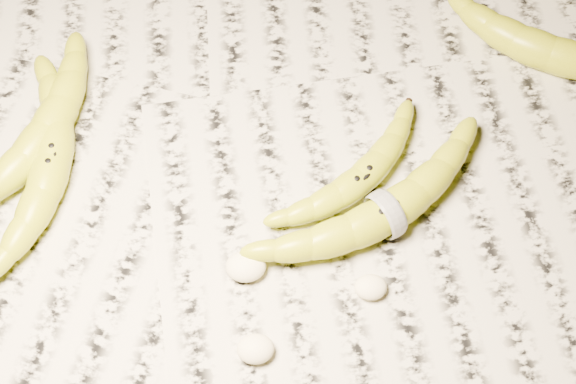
{
  "coord_description": "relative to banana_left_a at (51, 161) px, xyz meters",
  "views": [
    {
      "loc": [
        -0.04,
        -0.37,
        0.72
      ],
      "look_at": [
        -0.02,
        -0.01,
        0.05
      ],
      "focal_mm": 50.0,
      "sensor_mm": 36.0,
      "label": 1
    }
  ],
  "objects": [
    {
      "name": "ground",
      "position": [
        0.25,
        -0.06,
        -0.03
      ],
      "size": [
        3.0,
        3.0,
        0.0
      ],
      "primitive_type": "plane",
      "color": "black",
      "rests_on": "ground"
    },
    {
      "name": "newspaper_patch",
      "position": [
        0.25,
        -0.02,
        -0.02
      ],
      "size": [
        0.9,
        0.7,
        0.01
      ],
      "primitive_type": "cube",
      "color": "#BCB8A1",
      "rests_on": "ground"
    },
    {
      "name": "banana_left_a",
      "position": [
        0.0,
        0.0,
        0.0
      ],
      "size": [
        0.09,
        0.23,
        0.04
      ],
      "primitive_type": null,
      "rotation": [
        0.0,
        0.0,
        1.46
      ],
      "color": "#ADB817",
      "rests_on": "newspaper_patch"
    },
    {
      "name": "banana_left_b",
      "position": [
        -0.01,
        0.04,
        0.0
      ],
      "size": [
        0.15,
        0.21,
        0.04
      ],
      "primitive_type": null,
      "rotation": [
        0.0,
        0.0,
        1.1
      ],
      "color": "#ADB817",
      "rests_on": "newspaper_patch"
    },
    {
      "name": "banana_center",
      "position": [
        0.31,
        -0.04,
        -0.0
      ],
      "size": [
        0.17,
        0.15,
        0.03
      ],
      "primitive_type": null,
      "rotation": [
        0.0,
        0.0,
        0.69
      ],
      "color": "#ADB817",
      "rests_on": "newspaper_patch"
    },
    {
      "name": "banana_taped",
      "position": [
        0.33,
        -0.08,
        0.0
      ],
      "size": [
        0.24,
        0.17,
        0.04
      ],
      "primitive_type": null,
      "rotation": [
        0.0,
        0.0,
        0.5
      ],
      "color": "#ADB817",
      "rests_on": "newspaper_patch"
    },
    {
      "name": "banana_upper_a",
      "position": [
        0.53,
        0.1,
        0.0
      ],
      "size": [
        0.22,
        0.16,
        0.04
      ],
      "primitive_type": null,
      "rotation": [
        0.0,
        0.0,
        -0.47
      ],
      "color": "#ADB817",
      "rests_on": "newspaper_patch"
    },
    {
      "name": "measuring_tape",
      "position": [
        0.33,
        -0.08,
        0.0
      ],
      "size": [
        0.03,
        0.05,
        0.05
      ],
      "primitive_type": "torus",
      "rotation": [
        0.0,
        1.57,
        0.5
      ],
      "color": "white",
      "rests_on": "newspaper_patch"
    },
    {
      "name": "flesh_chunk_a",
      "position": [
        0.19,
        -0.12,
        -0.01
      ],
      "size": [
        0.04,
        0.03,
        0.02
      ],
      "primitive_type": "ellipsoid",
      "color": "beige",
      "rests_on": "newspaper_patch"
    },
    {
      "name": "flesh_chunk_b",
      "position": [
        0.2,
        -0.2,
        -0.01
      ],
      "size": [
        0.03,
        0.03,
        0.02
      ],
      "primitive_type": "ellipsoid",
      "color": "beige",
      "rests_on": "newspaper_patch"
    },
    {
      "name": "flesh_chunk_c",
      "position": [
        0.31,
        -0.15,
        -0.01
      ],
      "size": [
        0.03,
        0.03,
        0.02
      ],
      "primitive_type": "ellipsoid",
      "color": "beige",
      "rests_on": "newspaper_patch"
    }
  ]
}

